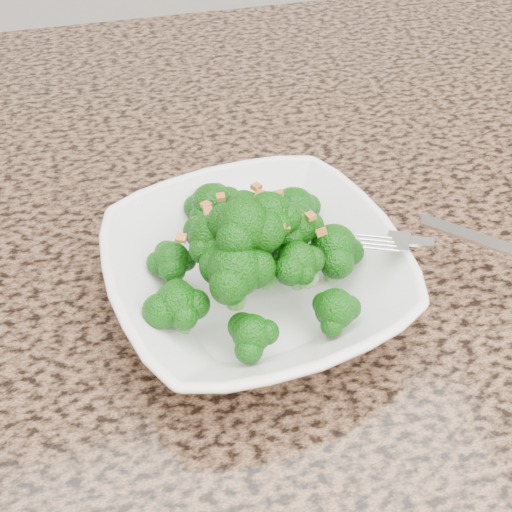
{
  "coord_description": "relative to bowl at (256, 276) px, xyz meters",
  "views": [
    {
      "loc": [
        -0.21,
        -0.04,
        1.29
      ],
      "look_at": [
        -0.13,
        0.29,
        0.95
      ],
      "focal_mm": 45.0,
      "sensor_mm": 36.0,
      "label": 1
    }
  ],
  "objects": [
    {
      "name": "cabinet",
      "position": [
        0.13,
        0.01,
        -0.49
      ],
      "size": [
        1.55,
        0.95,
        0.87
      ],
      "primitive_type": "cube",
      "color": "#382316",
      "rests_on": "ground"
    },
    {
      "name": "granite_counter",
      "position": [
        0.13,
        0.01,
        -0.04
      ],
      "size": [
        1.64,
        1.04,
        0.03
      ],
      "primitive_type": "cube",
      "color": "brown",
      "rests_on": "cabinet"
    },
    {
      "name": "bowl",
      "position": [
        0.0,
        0.0,
        0.0
      ],
      "size": [
        0.26,
        0.26,
        0.06
      ],
      "primitive_type": "imported",
      "rotation": [
        0.0,
        0.0,
        0.17
      ],
      "color": "white",
      "rests_on": "granite_counter"
    },
    {
      "name": "broccoli_pile",
      "position": [
        0.0,
        0.0,
        0.06
      ],
      "size": [
        0.2,
        0.2,
        0.07
      ],
      "primitive_type": null,
      "color": "#0F5309",
      "rests_on": "bowl"
    },
    {
      "name": "garlic_topping",
      "position": [
        0.0,
        0.0,
        0.1
      ],
      "size": [
        0.12,
        0.12,
        0.01
      ],
      "primitive_type": null,
      "color": "#C16F2F",
      "rests_on": "broccoli_pile"
    },
    {
      "name": "fork",
      "position": [
        0.12,
        -0.02,
        0.03
      ],
      "size": [
        0.16,
        0.1,
        0.01
      ],
      "primitive_type": null,
      "rotation": [
        0.0,
        0.0,
        -0.49
      ],
      "color": "silver",
      "rests_on": "bowl"
    }
  ]
}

